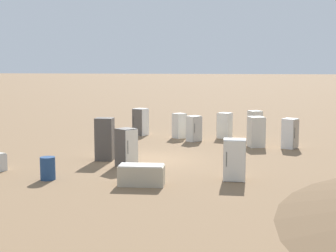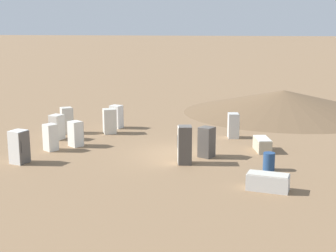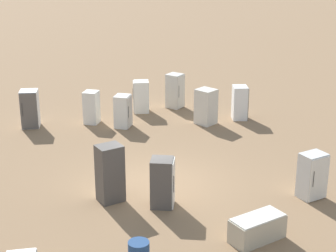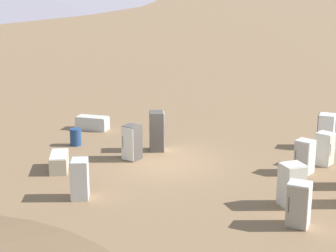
{
  "view_description": "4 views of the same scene",
  "coord_description": "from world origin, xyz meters",
  "px_view_note": "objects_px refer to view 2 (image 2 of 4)",
  "views": [
    {
      "loc": [
        18.31,
        9.01,
        3.94
      ],
      "look_at": [
        0.43,
        1.08,
        1.61
      ],
      "focal_mm": 50.0,
      "sensor_mm": 36.0,
      "label": 1
    },
    {
      "loc": [
        6.39,
        -23.23,
        6.44
      ],
      "look_at": [
        -0.72,
        0.55,
        1.33
      ],
      "focal_mm": 50.0,
      "sensor_mm": 36.0,
      "label": 2
    },
    {
      "loc": [
        16.86,
        -4.08,
        8.25
      ],
      "look_at": [
        -0.44,
        0.43,
        1.88
      ],
      "focal_mm": 60.0,
      "sensor_mm": 36.0,
      "label": 3
    },
    {
      "loc": [
        -5.24,
        22.82,
        8.16
      ],
      "look_at": [
        -0.11,
        -0.05,
        1.72
      ],
      "focal_mm": 60.0,
      "sensor_mm": 36.0,
      "label": 4
    }
  ],
  "objects_px": {
    "discarded_fridge_11": "(185,145)",
    "rusty_barrel": "(269,161)",
    "discarded_fridge_4": "(207,142)",
    "discarded_fridge_6": "(233,126)",
    "discarded_fridge_9": "(19,147)",
    "discarded_fridge_1": "(76,134)",
    "discarded_fridge_7": "(67,120)",
    "discarded_fridge_10": "(262,144)",
    "discarded_fridge_5": "(268,182)",
    "discarded_fridge_8": "(116,117)",
    "discarded_fridge_3": "(57,127)",
    "discarded_fridge_2": "(50,137)",
    "discarded_fridge_0": "(110,121)"
  },
  "relations": [
    {
      "from": "discarded_fridge_5",
      "to": "rusty_barrel",
      "type": "height_order",
      "value": "rusty_barrel"
    },
    {
      "from": "discarded_fridge_5",
      "to": "discarded_fridge_8",
      "type": "xyz_separation_m",
      "value": [
        -10.77,
        9.76,
        0.41
      ]
    },
    {
      "from": "rusty_barrel",
      "to": "discarded_fridge_11",
      "type": "bearing_deg",
      "value": -178.9
    },
    {
      "from": "discarded_fridge_9",
      "to": "discarded_fridge_11",
      "type": "height_order",
      "value": "discarded_fridge_11"
    },
    {
      "from": "discarded_fridge_2",
      "to": "discarded_fridge_10",
      "type": "distance_m",
      "value": 11.5
    },
    {
      "from": "discarded_fridge_2",
      "to": "discarded_fridge_5",
      "type": "distance_m",
      "value": 12.32
    },
    {
      "from": "discarded_fridge_3",
      "to": "rusty_barrel",
      "type": "relative_size",
      "value": 1.79
    },
    {
      "from": "discarded_fridge_2",
      "to": "discarded_fridge_6",
      "type": "xyz_separation_m",
      "value": [
        9.05,
        5.89,
        0.02
      ]
    },
    {
      "from": "discarded_fridge_0",
      "to": "discarded_fridge_4",
      "type": "relative_size",
      "value": 1.0
    },
    {
      "from": "discarded_fridge_6",
      "to": "discarded_fridge_1",
      "type": "bearing_deg",
      "value": -76.21
    },
    {
      "from": "discarded_fridge_6",
      "to": "rusty_barrel",
      "type": "xyz_separation_m",
      "value": [
        2.64,
        -6.21,
        -0.34
      ]
    },
    {
      "from": "rusty_barrel",
      "to": "discarded_fridge_5",
      "type": "bearing_deg",
      "value": -86.12
    },
    {
      "from": "discarded_fridge_5",
      "to": "discarded_fridge_8",
      "type": "height_order",
      "value": "discarded_fridge_8"
    },
    {
      "from": "discarded_fridge_5",
      "to": "discarded_fridge_7",
      "type": "xyz_separation_m",
      "value": [
        -13.16,
        7.38,
        0.47
      ]
    },
    {
      "from": "rusty_barrel",
      "to": "discarded_fridge_7",
      "type": "bearing_deg",
      "value": 160.91
    },
    {
      "from": "discarded_fridge_1",
      "to": "discarded_fridge_7",
      "type": "relative_size",
      "value": 0.87
    },
    {
      "from": "discarded_fridge_10",
      "to": "discarded_fridge_5",
      "type": "bearing_deg",
      "value": 78.86
    },
    {
      "from": "discarded_fridge_0",
      "to": "discarded_fridge_1",
      "type": "relative_size",
      "value": 1.1
    },
    {
      "from": "discarded_fridge_3",
      "to": "rusty_barrel",
      "type": "height_order",
      "value": "discarded_fridge_3"
    },
    {
      "from": "discarded_fridge_1",
      "to": "discarded_fridge_3",
      "type": "height_order",
      "value": "discarded_fridge_3"
    },
    {
      "from": "discarded_fridge_4",
      "to": "discarded_fridge_9",
      "type": "xyz_separation_m",
      "value": [
        -8.57,
        -3.77,
        0.03
      ]
    },
    {
      "from": "discarded_fridge_3",
      "to": "rusty_barrel",
      "type": "xyz_separation_m",
      "value": [
        12.69,
        -2.76,
        -0.33
      ]
    },
    {
      "from": "discarded_fridge_6",
      "to": "discarded_fridge_10",
      "type": "bearing_deg",
      "value": 20.49
    },
    {
      "from": "discarded_fridge_3",
      "to": "discarded_fridge_5",
      "type": "xyz_separation_m",
      "value": [
        12.89,
        -5.65,
        -0.39
      ]
    },
    {
      "from": "discarded_fridge_1",
      "to": "discarded_fridge_3",
      "type": "relative_size",
      "value": 0.96
    },
    {
      "from": "discarded_fridge_8",
      "to": "discarded_fridge_1",
      "type": "bearing_deg",
      "value": -80.55
    },
    {
      "from": "discarded_fridge_2",
      "to": "discarded_fridge_7",
      "type": "relative_size",
      "value": 0.88
    },
    {
      "from": "discarded_fridge_8",
      "to": "discarded_fridge_10",
      "type": "bearing_deg",
      "value": -6.72
    },
    {
      "from": "discarded_fridge_3",
      "to": "discarded_fridge_11",
      "type": "xyz_separation_m",
      "value": [
        8.64,
        -2.84,
        0.19
      ]
    },
    {
      "from": "discarded_fridge_1",
      "to": "discarded_fridge_10",
      "type": "height_order",
      "value": "discarded_fridge_1"
    },
    {
      "from": "discarded_fridge_1",
      "to": "discarded_fridge_5",
      "type": "bearing_deg",
      "value": 6.5
    },
    {
      "from": "discarded_fridge_6",
      "to": "discarded_fridge_10",
      "type": "height_order",
      "value": "discarded_fridge_6"
    },
    {
      "from": "discarded_fridge_6",
      "to": "discarded_fridge_9",
      "type": "relative_size",
      "value": 0.92
    },
    {
      "from": "discarded_fridge_1",
      "to": "discarded_fridge_6",
      "type": "height_order",
      "value": "discarded_fridge_6"
    },
    {
      "from": "discarded_fridge_6",
      "to": "rusty_barrel",
      "type": "bearing_deg",
      "value": 7.21
    },
    {
      "from": "discarded_fridge_4",
      "to": "discarded_fridge_6",
      "type": "height_order",
      "value": "discarded_fridge_4"
    },
    {
      "from": "discarded_fridge_0",
      "to": "discarded_fridge_5",
      "type": "bearing_deg",
      "value": -70.33
    },
    {
      "from": "discarded_fridge_2",
      "to": "discarded_fridge_6",
      "type": "bearing_deg",
      "value": -29.4
    },
    {
      "from": "discarded_fridge_9",
      "to": "discarded_fridge_0",
      "type": "bearing_deg",
      "value": 177.71
    },
    {
      "from": "discarded_fridge_10",
      "to": "rusty_barrel",
      "type": "bearing_deg",
      "value": 81.78
    },
    {
      "from": "discarded_fridge_3",
      "to": "discarded_fridge_9",
      "type": "height_order",
      "value": "discarded_fridge_9"
    },
    {
      "from": "discarded_fridge_11",
      "to": "rusty_barrel",
      "type": "bearing_deg",
      "value": -106.39
    },
    {
      "from": "discarded_fridge_0",
      "to": "discarded_fridge_2",
      "type": "bearing_deg",
      "value": -138.4
    },
    {
      "from": "discarded_fridge_1",
      "to": "discarded_fridge_10",
      "type": "relative_size",
      "value": 0.83
    },
    {
      "from": "discarded_fridge_4",
      "to": "discarded_fridge_6",
      "type": "bearing_deg",
      "value": 102.8
    },
    {
      "from": "discarded_fridge_8",
      "to": "discarded_fridge_3",
      "type": "bearing_deg",
      "value": -105.24
    },
    {
      "from": "discarded_fridge_5",
      "to": "discarded_fridge_9",
      "type": "xyz_separation_m",
      "value": [
        -12.04,
        0.57,
        0.47
      ]
    },
    {
      "from": "discarded_fridge_3",
      "to": "discarded_fridge_7",
      "type": "bearing_deg",
      "value": -71.63
    },
    {
      "from": "discarded_fridge_0",
      "to": "discarded_fridge_4",
      "type": "xyz_separation_m",
      "value": [
        7.06,
        -3.74,
        -0.0
      ]
    },
    {
      "from": "discarded_fridge_2",
      "to": "discarded_fridge_9",
      "type": "height_order",
      "value": "discarded_fridge_9"
    }
  ]
}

